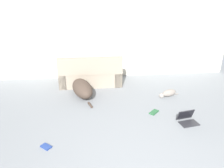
{
  "coord_description": "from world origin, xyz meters",
  "views": [
    {
      "loc": [
        -0.7,
        -1.91,
        2.39
      ],
      "look_at": [
        -0.28,
        2.1,
        0.7
      ],
      "focal_mm": 35.0,
      "sensor_mm": 36.0,
      "label": 1
    }
  ],
  "objects_px": {
    "cat": "(168,93)",
    "book_green": "(154,112)",
    "laptop_open": "(187,118)",
    "couch": "(91,75)",
    "dog": "(82,88)",
    "book_blue": "(46,147)"
  },
  "relations": [
    {
      "from": "cat",
      "to": "laptop_open",
      "type": "bearing_deg",
      "value": 71.09
    },
    {
      "from": "cat",
      "to": "book_blue",
      "type": "relative_size",
      "value": 2.71
    },
    {
      "from": "book_green",
      "to": "couch",
      "type": "bearing_deg",
      "value": 126.57
    },
    {
      "from": "couch",
      "to": "book_blue",
      "type": "xyz_separation_m",
      "value": [
        -0.79,
        -2.72,
        -0.25
      ]
    },
    {
      "from": "dog",
      "to": "book_blue",
      "type": "xyz_separation_m",
      "value": [
        -0.55,
        -1.97,
        -0.18
      ]
    },
    {
      "from": "cat",
      "to": "book_green",
      "type": "bearing_deg",
      "value": 34.76
    },
    {
      "from": "dog",
      "to": "book_blue",
      "type": "height_order",
      "value": "dog"
    },
    {
      "from": "cat",
      "to": "book_green",
      "type": "xyz_separation_m",
      "value": [
        -0.57,
        -0.75,
        -0.07
      ]
    },
    {
      "from": "dog",
      "to": "book_green",
      "type": "distance_m",
      "value": 1.89
    },
    {
      "from": "laptop_open",
      "to": "book_blue",
      "type": "relative_size",
      "value": 1.93
    },
    {
      "from": "laptop_open",
      "to": "book_green",
      "type": "relative_size",
      "value": 1.6
    },
    {
      "from": "dog",
      "to": "book_green",
      "type": "height_order",
      "value": "dog"
    },
    {
      "from": "couch",
      "to": "cat",
      "type": "height_order",
      "value": "couch"
    },
    {
      "from": "laptop_open",
      "to": "book_green",
      "type": "distance_m",
      "value": 0.69
    },
    {
      "from": "cat",
      "to": "laptop_open",
      "type": "relative_size",
      "value": 1.4
    },
    {
      "from": "couch",
      "to": "dog",
      "type": "height_order",
      "value": "couch"
    },
    {
      "from": "cat",
      "to": "laptop_open",
      "type": "xyz_separation_m",
      "value": [
        -0.02,
        -1.16,
        -0.01
      ]
    },
    {
      "from": "couch",
      "to": "laptop_open",
      "type": "height_order",
      "value": "couch"
    },
    {
      "from": "dog",
      "to": "book_blue",
      "type": "relative_size",
      "value": 6.41
    },
    {
      "from": "cat",
      "to": "book_blue",
      "type": "bearing_deg",
      "value": 14.1
    },
    {
      "from": "book_blue",
      "to": "book_green",
      "type": "xyz_separation_m",
      "value": [
        2.12,
        0.93,
        0.0
      ]
    },
    {
      "from": "book_blue",
      "to": "book_green",
      "type": "height_order",
      "value": "same"
    }
  ]
}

